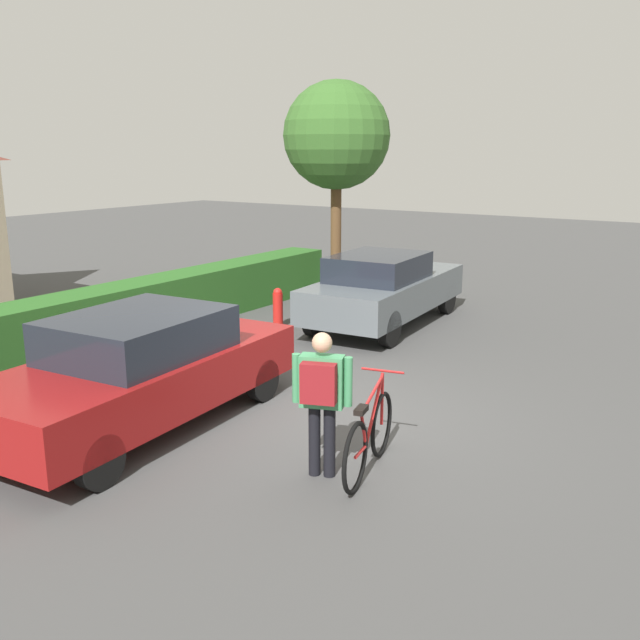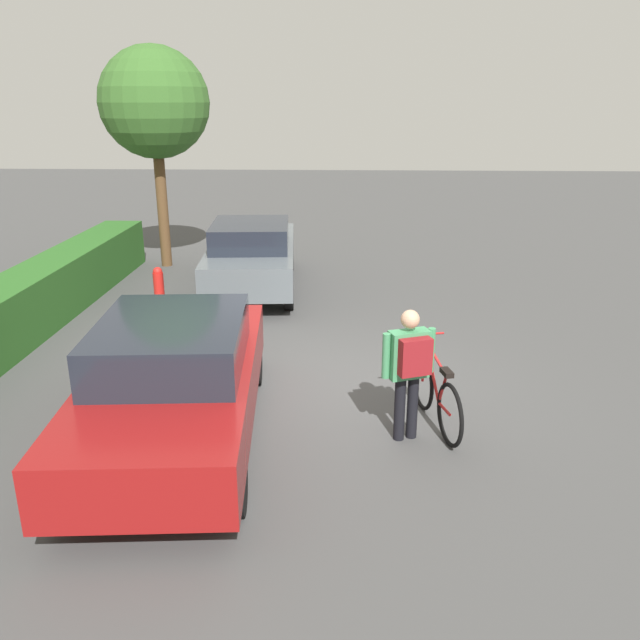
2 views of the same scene
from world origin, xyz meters
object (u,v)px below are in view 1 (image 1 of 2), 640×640
(parked_car_far, at_px, (384,288))
(tree_kerbside, at_px, (336,136))
(parked_car_near, at_px, (140,369))
(bicycle, at_px, (369,437))
(fire_hydrant, at_px, (278,308))
(person_rider, at_px, (321,392))

(parked_car_far, bearing_deg, tree_kerbside, 50.51)
(parked_car_near, height_order, bicycle, parked_car_near)
(parked_car_far, xyz_separation_m, fire_hydrant, (-1.38, 1.64, -0.35))
(parked_car_near, relative_size, fire_hydrant, 5.71)
(parked_car_near, bearing_deg, tree_kerbside, 15.89)
(parked_car_near, xyz_separation_m, fire_hydrant, (5.06, 1.63, -0.34))
(parked_car_far, bearing_deg, parked_car_near, 179.95)
(parked_car_near, distance_m, fire_hydrant, 5.33)
(parked_car_far, relative_size, person_rider, 2.88)
(fire_hydrant, bearing_deg, tree_kerbside, 12.88)
(person_rider, bearing_deg, tree_kerbside, 31.47)
(parked_car_far, height_order, bicycle, parked_car_far)
(tree_kerbside, relative_size, fire_hydrant, 6.23)
(bicycle, xyz_separation_m, person_rider, (-0.38, 0.38, 0.56))
(bicycle, distance_m, fire_hydrant, 6.63)
(parked_car_far, xyz_separation_m, bicycle, (-6.02, -3.10, -0.36))
(bicycle, xyz_separation_m, tree_kerbside, (8.00, 5.50, 3.36))
(bicycle, height_order, tree_kerbside, tree_kerbside)
(parked_car_near, relative_size, tree_kerbside, 0.92)
(bicycle, bearing_deg, parked_car_near, 97.88)
(parked_car_near, relative_size, person_rider, 2.87)
(person_rider, xyz_separation_m, fire_hydrant, (5.01, 4.36, -0.56))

